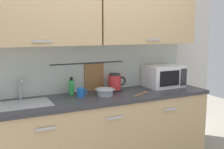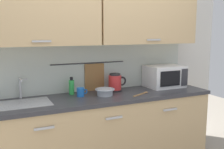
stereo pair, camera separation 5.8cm
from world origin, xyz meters
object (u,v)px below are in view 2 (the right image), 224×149
at_px(microwave, 164,76).
at_px(electric_kettle, 115,83).
at_px(dish_soap_bottle, 72,87).
at_px(wooden_spoon, 142,93).
at_px(mug_near_sink, 81,92).
at_px(mixing_bowl, 105,91).

xyz_separation_m(microwave, electric_kettle, (-0.67, 0.04, -0.03)).
height_order(dish_soap_bottle, wooden_spoon, dish_soap_bottle).
xyz_separation_m(dish_soap_bottle, wooden_spoon, (0.73, -0.32, -0.08)).
bearing_deg(microwave, mug_near_sink, -177.60).
height_order(electric_kettle, wooden_spoon, electric_kettle).
height_order(mug_near_sink, wooden_spoon, mug_near_sink).
height_order(dish_soap_bottle, mug_near_sink, dish_soap_bottle).
relative_size(mug_near_sink, wooden_spoon, 0.46).
xyz_separation_m(microwave, dish_soap_bottle, (-1.19, 0.09, -0.05)).
xyz_separation_m(microwave, wooden_spoon, (-0.46, -0.23, -0.13)).
relative_size(electric_kettle, mug_near_sink, 1.89).
distance_m(dish_soap_bottle, wooden_spoon, 0.80).
bearing_deg(wooden_spoon, dish_soap_bottle, 156.30).
relative_size(microwave, electric_kettle, 2.03).
bearing_deg(dish_soap_bottle, mug_near_sink, -64.91).
bearing_deg(mixing_bowl, wooden_spoon, -15.59).
bearing_deg(mug_near_sink, mixing_bowl, -15.57).
bearing_deg(mixing_bowl, mug_near_sink, 164.43).
xyz_separation_m(dish_soap_bottle, mixing_bowl, (0.32, -0.20, -0.04)).
relative_size(mug_near_sink, mixing_bowl, 0.56).
bearing_deg(dish_soap_bottle, microwave, -4.17).
height_order(microwave, wooden_spoon, microwave).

